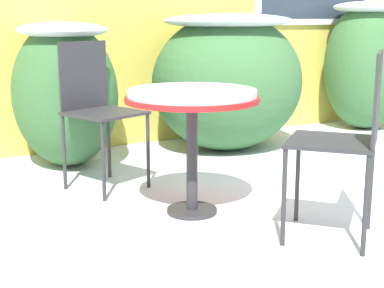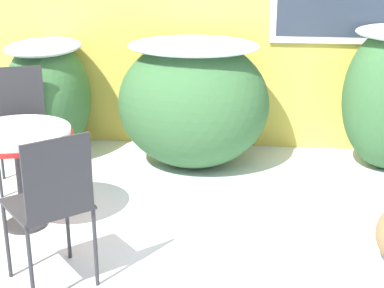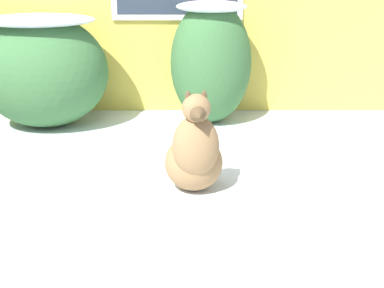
% 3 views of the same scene
% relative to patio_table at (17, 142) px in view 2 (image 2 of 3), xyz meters
% --- Properties ---
extents(ground_plane, '(16.00, 16.00, 0.00)m').
position_rel_patio_table_xyz_m(ground_plane, '(1.16, -0.27, -0.63)').
color(ground_plane, silver).
extents(house_wall, '(8.00, 0.10, 2.76)m').
position_rel_patio_table_xyz_m(house_wall, '(1.24, 1.93, 0.77)').
color(house_wall, '#DBC14C').
rests_on(house_wall, ground_plane).
extents(shrub_left, '(0.77, 1.03, 1.09)m').
position_rel_patio_table_xyz_m(shrub_left, '(-0.30, 1.46, -0.06)').
color(shrub_left, '#386638').
rests_on(shrub_left, ground_plane).
extents(shrub_middle, '(1.33, 1.09, 1.15)m').
position_rel_patio_table_xyz_m(shrub_middle, '(1.07, 1.33, -0.02)').
color(shrub_middle, '#386638').
rests_on(shrub_middle, ground_plane).
extents(patio_table, '(0.76, 0.76, 0.73)m').
position_rel_patio_table_xyz_m(patio_table, '(0.00, 0.00, 0.00)').
color(patio_table, '#2D2D30').
rests_on(patio_table, ground_plane).
extents(patio_chair_near_table, '(0.55, 0.55, 0.96)m').
position_rel_patio_table_xyz_m(patio_chair_near_table, '(-0.29, 0.78, -0.08)').
color(patio_chair_near_table, '#2D2D30').
rests_on(patio_chair_near_table, ground_plane).
extents(patio_chair_far_side, '(0.60, 0.60, 0.96)m').
position_rel_patio_table_xyz_m(patio_chair_far_side, '(0.49, -0.73, -0.08)').
color(patio_chair_far_side, '#2D2D30').
rests_on(patio_chair_far_side, ground_plane).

